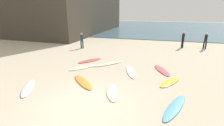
% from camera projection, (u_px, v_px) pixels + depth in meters
% --- Properties ---
extents(ground_plane, '(120.00, 120.00, 0.00)m').
position_uv_depth(ground_plane, '(86.00, 106.00, 7.09)').
color(ground_plane, beige).
extents(ocean_water, '(120.00, 40.00, 0.08)m').
position_uv_depth(ocean_water, '(148.00, 27.00, 41.36)').
color(ocean_water, '#426675').
rests_on(ocean_water, ground_plane).
extents(coastal_headland, '(30.04, 24.06, 11.68)m').
position_uv_depth(coastal_headland, '(34.00, 0.00, 32.82)').
color(coastal_headland, '#3D382D').
rests_on(coastal_headland, ground_plane).
extents(surfboard_0, '(1.20, 2.03, 0.07)m').
position_uv_depth(surfboard_0, '(112.00, 92.00, 8.24)').
color(surfboard_0, '#EFDFC4').
rests_on(surfboard_0, ground_plane).
extents(surfboard_1, '(1.69, 2.07, 0.09)m').
position_uv_depth(surfboard_1, '(90.00, 61.00, 13.33)').
color(surfboard_1, '#E2524F').
rests_on(surfboard_1, ground_plane).
extents(surfboard_2, '(1.38, 2.48, 0.07)m').
position_uv_depth(surfboard_2, '(175.00, 107.00, 6.92)').
color(surfboard_2, '#4F9FD2').
rests_on(surfboard_2, ground_plane).
extents(surfboard_3, '(1.42, 1.91, 0.08)m').
position_uv_depth(surfboard_3, '(170.00, 82.00, 9.32)').
color(surfboard_3, yellow).
rests_on(surfboard_3, ground_plane).
extents(surfboard_4, '(2.03, 1.98, 0.09)m').
position_uv_depth(surfboard_4, '(83.00, 82.00, 9.35)').
color(surfboard_4, orange).
rests_on(surfboard_4, ground_plane).
extents(surfboard_5, '(1.75, 1.96, 0.06)m').
position_uv_depth(surfboard_5, '(83.00, 68.00, 11.73)').
color(surfboard_5, white).
rests_on(surfboard_5, ground_plane).
extents(surfboard_6, '(1.31, 2.55, 0.07)m').
position_uv_depth(surfboard_6, '(131.00, 71.00, 10.99)').
color(surfboard_6, white).
rests_on(surfboard_6, ground_plane).
extents(surfboard_7, '(1.52, 2.14, 0.08)m').
position_uv_depth(surfboard_7, '(28.00, 88.00, 8.66)').
color(surfboard_7, silver).
rests_on(surfboard_7, ground_plane).
extents(surfboard_8, '(2.05, 2.11, 0.08)m').
position_uv_depth(surfboard_8, '(108.00, 64.00, 12.50)').
color(surfboard_8, silver).
rests_on(surfboard_8, ground_plane).
extents(surfboard_9, '(1.36, 2.26, 0.07)m').
position_uv_depth(surfboard_9, '(162.00, 70.00, 11.20)').
color(surfboard_9, '#DA4D53').
rests_on(surfboard_9, ground_plane).
extents(beachgoer_near, '(0.34, 0.33, 1.66)m').
position_uv_depth(beachgoer_near, '(82.00, 40.00, 17.54)').
color(beachgoer_near, '#1E3342').
rests_on(beachgoer_near, ground_plane).
extents(beachgoer_mid, '(0.36, 0.36, 1.78)m').
position_uv_depth(beachgoer_mid, '(183.00, 39.00, 17.76)').
color(beachgoer_mid, black).
rests_on(beachgoer_mid, ground_plane).
extents(beachgoer_far, '(0.34, 0.30, 1.75)m').
position_uv_depth(beachgoer_far, '(206.00, 40.00, 17.20)').
color(beachgoer_far, black).
rests_on(beachgoer_far, ground_plane).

